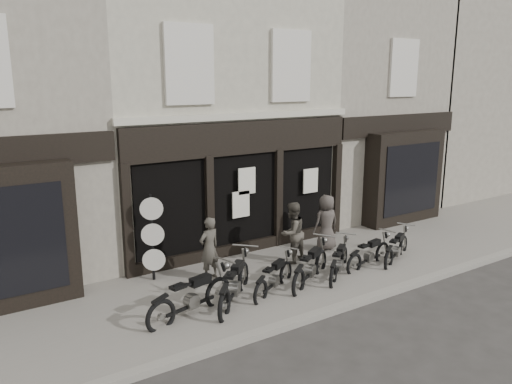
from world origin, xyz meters
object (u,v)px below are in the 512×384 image
motorcycle_2 (274,280)px  motorcycle_5 (369,256)px  motorcycle_6 (396,250)px  motorcycle_1 (235,287)px  motorcycle_4 (339,264)px  motorcycle_3 (311,269)px  motorcycle_0 (192,300)px  man_centre (292,233)px  man_left (209,248)px  advert_sign_post (153,241)px  man_right (326,222)px

motorcycle_2 → motorcycle_5: same height
motorcycle_5 → motorcycle_6: (0.96, -0.09, 0.00)m
motorcycle_1 → motorcycle_4: 3.06m
motorcycle_1 → motorcycle_3: motorcycle_1 is taller
motorcycle_0 → man_centre: (3.66, 1.33, 0.53)m
motorcycle_1 → man_left: (0.12, 1.45, 0.48)m
motorcycle_4 → motorcycle_5: 1.12m
motorcycle_1 → motorcycle_4: size_ratio=1.06×
motorcycle_4 → motorcycle_5: size_ratio=0.90×
motorcycle_2 → man_centre: man_centre is taller
motorcycle_4 → advert_sign_post: size_ratio=0.75×
motorcycle_3 → advert_sign_post: advert_sign_post is taller
advert_sign_post → motorcycle_3: bearing=-10.2°
motorcycle_5 → man_centre: bearing=129.9°
motorcycle_1 → man_left: man_left is taller
man_centre → man_right: 1.51m
motorcycle_5 → man_right: 1.72m
motorcycle_1 → motorcycle_3: 2.16m
motorcycle_5 → man_left: 4.37m
motorcycle_3 → motorcycle_5: motorcycle_3 is taller
man_centre → advert_sign_post: advert_sign_post is taller
motorcycle_2 → motorcycle_5: bearing=-29.8°
motorcycle_2 → man_right: size_ratio=1.08×
motorcycle_0 → motorcycle_5: 5.29m
motorcycle_3 → motorcycle_4: (0.90, -0.05, -0.03)m
man_right → motorcycle_4: bearing=63.4°
motorcycle_2 → motorcycle_4: bearing=-31.5°
motorcycle_1 → motorcycle_5: (4.18, -0.06, -0.07)m
motorcycle_1 → man_left: 1.53m
motorcycle_0 → motorcycle_1: bearing=-10.1°
motorcycle_3 → motorcycle_0: bearing=150.6°
motorcycle_6 → man_left: man_left is taller
man_centre → motorcycle_1: bearing=12.6°
advert_sign_post → motorcycle_5: bearing=1.1°
motorcycle_1 → man_centre: man_centre is taller
motorcycle_3 → advert_sign_post: size_ratio=0.86×
man_left → motorcycle_3: bearing=131.3°
motorcycle_3 → man_right: bearing=10.7°
motorcycle_4 → man_centre: bearing=73.6°
man_left → advert_sign_post: bearing=-41.5°
man_right → advert_sign_post: advert_sign_post is taller
motorcycle_0 → motorcycle_3: bearing=-13.6°
motorcycle_5 → motorcycle_6: 0.97m
motorcycle_5 → advert_sign_post: 5.76m
advert_sign_post → motorcycle_6: bearing=3.5°
motorcycle_4 → man_centre: 1.55m
motorcycle_1 → man_centre: size_ratio=1.10×
motorcycle_2 → motorcycle_6: (4.05, -0.16, 0.00)m
man_right → motorcycle_0: bearing=21.5°
motorcycle_2 → motorcycle_4: size_ratio=1.02×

